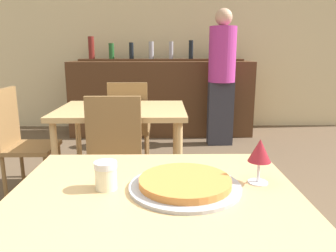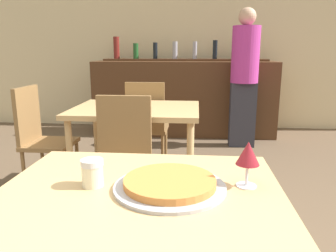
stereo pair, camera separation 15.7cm
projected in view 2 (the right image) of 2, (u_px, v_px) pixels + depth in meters
name	position (u px, v px, depth m)	size (l,w,h in m)	color
wall_back	(186.00, 38.00, 5.08)	(8.00, 0.05, 2.80)	beige
dining_table_near	(138.00, 219.00, 1.08)	(0.96, 0.84, 0.77)	tan
dining_table_far	(136.00, 118.00, 2.74)	(1.04, 0.79, 0.76)	tan
bar_counter	(184.00, 98.00, 4.79)	(2.60, 0.56, 1.06)	#4C2D19
bar_back_shelf	(181.00, 56.00, 4.80)	(2.39, 0.24, 0.35)	#4C2D19
chair_far_side_front	(122.00, 156.00, 2.23)	(0.40, 0.40, 0.92)	olive
chair_far_side_back	(147.00, 121.00, 3.32)	(0.40, 0.40, 0.92)	olive
chair_far_side_left	(40.00, 133.00, 2.85)	(0.40, 0.40, 0.92)	olive
pizza_tray	(170.00, 184.00, 1.10)	(0.38, 0.38, 0.04)	#A3A3A8
cheese_shaker	(93.00, 173.00, 1.11)	(0.08, 0.08, 0.10)	beige
person_standing	(244.00, 74.00, 4.07)	(0.34, 0.34, 1.72)	#2D2D38
wine_glass	(248.00, 155.00, 1.10)	(0.08, 0.08, 0.16)	silver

